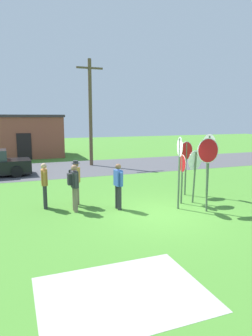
% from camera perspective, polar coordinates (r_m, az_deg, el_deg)
% --- Properties ---
extents(ground_plane, '(80.00, 80.00, 0.00)m').
position_cam_1_polar(ground_plane, '(10.56, 6.52, -8.85)').
color(ground_plane, '#47842D').
extents(street_asphalt, '(60.00, 6.40, 0.01)m').
position_cam_1_polar(street_asphalt, '(20.26, -7.22, 0.10)').
color(street_asphalt, '#4C4C51').
rests_on(street_asphalt, ground).
extents(concrete_path, '(3.20, 2.40, 0.01)m').
position_cam_1_polar(concrete_path, '(6.21, -0.64, -22.80)').
color(concrete_path, '#ADAAA3').
rests_on(concrete_path, ground).
extents(building_background, '(6.52, 4.96, 3.54)m').
position_cam_1_polar(building_background, '(27.22, -19.08, 5.84)').
color(building_background, brown).
rests_on(building_background, ground).
extents(utility_pole, '(1.80, 0.24, 7.19)m').
position_cam_1_polar(utility_pole, '(20.97, -6.79, 10.77)').
color(utility_pole, brown).
rests_on(utility_pole, ground).
extents(stop_sign_leaning_left, '(0.76, 0.27, 2.09)m').
position_cam_1_polar(stop_sign_leaning_left, '(11.90, 12.96, 0.14)').
color(stop_sign_leaning_left, '#51664C').
rests_on(stop_sign_leaning_left, ground).
extents(stop_sign_tallest, '(0.76, 0.23, 2.33)m').
position_cam_1_polar(stop_sign_tallest, '(13.03, 11.36, 1.79)').
color(stop_sign_tallest, '#51664C').
rests_on(stop_sign_tallest, ground).
extents(stop_sign_low_front, '(0.13, 0.68, 1.93)m').
position_cam_1_polar(stop_sign_low_front, '(11.73, 10.63, -0.53)').
color(stop_sign_low_front, '#51664C').
rests_on(stop_sign_low_front, ground).
extents(stop_sign_nearest, '(0.15, 0.67, 2.65)m').
position_cam_1_polar(stop_sign_nearest, '(12.96, 15.50, 2.38)').
color(stop_sign_nearest, '#51664C').
rests_on(stop_sign_nearest, ground).
extents(stop_sign_far_back, '(0.21, 0.70, 2.65)m').
position_cam_1_polar(stop_sign_far_back, '(10.94, 10.15, 1.42)').
color(stop_sign_far_back, '#51664C').
rests_on(stop_sign_far_back, ground).
extents(stop_sign_rear_right, '(0.89, 0.20, 2.63)m').
position_cam_1_polar(stop_sign_rear_right, '(10.88, 15.29, 1.35)').
color(stop_sign_rear_right, '#51664C').
rests_on(stop_sign_rear_right, ground).
extents(person_near_signs, '(0.26, 0.57, 1.69)m').
position_cam_1_polar(person_near_signs, '(10.88, -1.49, -3.03)').
color(person_near_signs, '#2D2D33').
rests_on(person_near_signs, ground).
extents(person_in_blue, '(0.46, 0.51, 1.74)m').
position_cam_1_polar(person_in_blue, '(11.48, -9.58, -2.19)').
color(person_in_blue, '#7A6B56').
rests_on(person_in_blue, ground).
extents(person_with_sunhat, '(0.35, 0.57, 1.69)m').
position_cam_1_polar(person_with_sunhat, '(10.77, -9.87, -3.13)').
color(person_with_sunhat, '#7A6B56').
rests_on(person_with_sunhat, ground).
extents(person_holding_notes, '(0.24, 0.57, 1.69)m').
position_cam_1_polar(person_holding_notes, '(11.39, -15.26, -2.79)').
color(person_holding_notes, '#2D2D33').
rests_on(person_holding_notes, ground).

